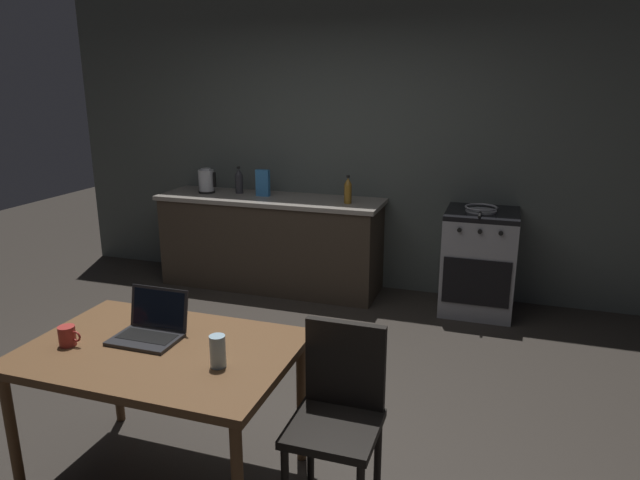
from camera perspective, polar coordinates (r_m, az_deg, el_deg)
ground_plane at (r=3.75m, az=-7.97°, el=-15.87°), size 12.00×12.00×0.00m
back_wall at (r=5.38m, az=5.74°, el=9.58°), size 6.40×0.10×2.77m
kitchen_counter at (r=5.52m, az=-4.95°, el=-0.20°), size 2.16×0.64×0.89m
stove_oven at (r=5.10m, az=15.66°, el=-2.10°), size 0.60×0.62×0.89m
dining_table at (r=2.87m, az=-15.68°, el=-11.61°), size 1.27×0.86×0.73m
chair at (r=2.71m, az=1.88°, el=-16.40°), size 0.40×0.40×0.89m
laptop at (r=2.93m, az=-16.71°, el=-8.55°), size 0.32×0.27×0.22m
electric_kettle at (r=5.69m, az=-11.33°, el=5.82°), size 0.18×0.16×0.24m
bottle at (r=5.09m, az=2.82°, el=5.01°), size 0.07×0.07×0.25m
frying_pan at (r=4.96m, az=15.88°, el=3.03°), size 0.27×0.44×0.05m
coffee_mug at (r=2.98m, az=-24.01°, el=-8.79°), size 0.12×0.08×0.10m
drinking_glass at (r=2.57m, az=-10.22°, el=-10.93°), size 0.07×0.07×0.15m
cereal_box at (r=5.44m, az=-5.76°, el=5.72°), size 0.13×0.05×0.25m
bottle_b at (r=5.61m, az=-8.14°, el=5.91°), size 0.07×0.07×0.26m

